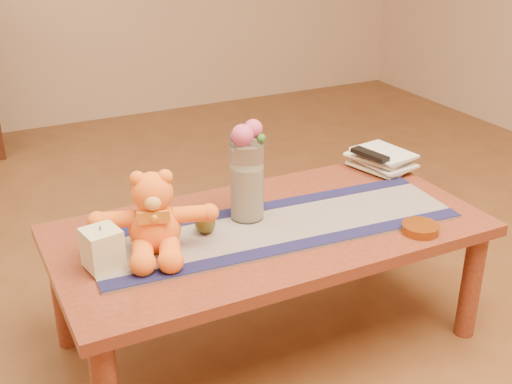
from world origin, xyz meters
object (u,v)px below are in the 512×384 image
teddy_bear (154,212)px  book_bottom (367,172)px  glass_vase (247,181)px  tv_remote (370,154)px  amber_dish (420,228)px  pillar_candle (102,248)px  bronze_ball (205,223)px

teddy_bear → book_bottom: 0.95m
glass_vase → tv_remote: (0.58, 0.13, -0.05)m
book_bottom → tv_remote: 0.08m
teddy_bear → amber_dish: teddy_bear is taller
pillar_candle → book_bottom: (1.09, 0.24, -0.06)m
glass_vase → book_bottom: size_ratio=1.17×
bronze_ball → amber_dish: size_ratio=0.54×
glass_vase → bronze_ball: glass_vase is taller
book_bottom → amber_dish: amber_dish is taller
bronze_ball → book_bottom: 0.77m
pillar_candle → book_bottom: size_ratio=0.53×
pillar_candle → book_bottom: pillar_candle is taller
teddy_bear → glass_vase: 0.34m
teddy_bear → pillar_candle: 0.18m
teddy_bear → amber_dish: size_ratio=2.96×
teddy_bear → glass_vase: size_ratio=1.37×
bronze_ball → pillar_candle: bearing=-170.1°
pillar_candle → bronze_ball: 0.35m
book_bottom → amber_dish: 0.49m
glass_vase → book_bottom: glass_vase is taller
pillar_candle → tv_remote: (1.09, 0.23, 0.02)m
pillar_candle → book_bottom: bearing=12.3°
teddy_bear → amber_dish: bearing=-1.4°
teddy_bear → book_bottom: bearing=29.7°
tv_remote → glass_vase: bearing=-179.4°
glass_vase → amber_dish: size_ratio=2.16×
teddy_bear → amber_dish: 0.84m
tv_remote → teddy_bear: bearing=179.9°
book_bottom → bronze_ball: bearing=178.5°
teddy_bear → glass_vase: bearing=27.9°
pillar_candle → glass_vase: glass_vase is taller
glass_vase → bronze_ball: bearing=-167.0°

